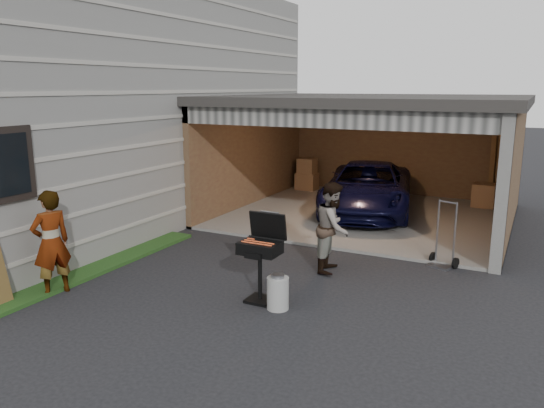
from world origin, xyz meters
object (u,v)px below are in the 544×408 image
(man, at_px, (333,227))
(bbq_grill, at_px, (261,251))
(minivan, at_px, (367,190))
(woman, at_px, (51,243))
(propane_tank, at_px, (278,293))
(hand_truck, at_px, (443,254))

(man, bearing_deg, bbq_grill, 156.19)
(bbq_grill, bearing_deg, minivan, 92.02)
(bbq_grill, bearing_deg, woman, -158.19)
(minivan, height_order, man, man)
(man, bearing_deg, minivan, 0.69)
(woman, bearing_deg, propane_tank, 123.72)
(bbq_grill, relative_size, propane_tank, 2.77)
(bbq_grill, height_order, propane_tank, bbq_grill)
(minivan, bearing_deg, bbq_grill, -100.23)
(minivan, height_order, propane_tank, minivan)
(minivan, height_order, woman, woman)
(minivan, distance_m, propane_tank, 6.17)
(woman, relative_size, bbq_grill, 1.24)
(minivan, relative_size, woman, 2.72)
(propane_tank, bearing_deg, bbq_grill, 155.67)
(woman, height_order, man, woman)
(hand_truck, bearing_deg, woman, -121.60)
(minivan, bearing_deg, man, -93.13)
(woman, bearing_deg, hand_truck, 144.52)
(minivan, relative_size, hand_truck, 3.71)
(propane_tank, bearing_deg, hand_truck, 58.84)
(bbq_grill, distance_m, hand_truck, 3.56)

